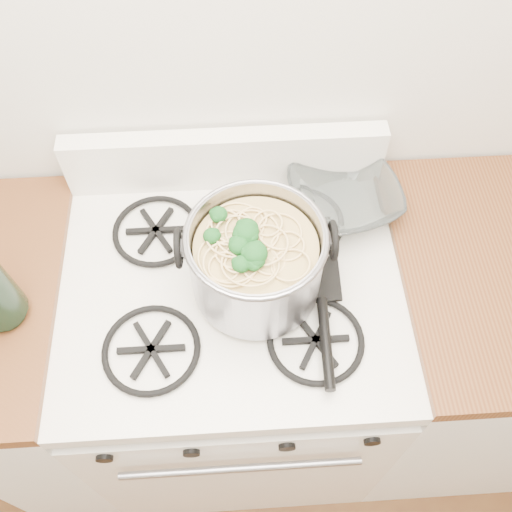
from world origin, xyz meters
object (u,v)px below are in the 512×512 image
at_px(gas_range, 237,365).
at_px(glass_bowl, 343,200).
at_px(stock_pot, 256,261).
at_px(spatula, 320,277).

xyz_separation_m(gas_range, glass_bowl, (0.27, 0.20, 0.50)).
height_order(gas_range, stock_pot, stock_pot).
bearing_deg(glass_bowl, gas_range, -144.37).
relative_size(gas_range, glass_bowl, 9.10).
xyz_separation_m(gas_range, spatula, (0.19, -0.01, 0.50)).
relative_size(stock_pot, glass_bowl, 3.10).
relative_size(stock_pot, spatula, 1.02).
xyz_separation_m(stock_pot, glass_bowl, (0.22, 0.21, -0.08)).
bearing_deg(gas_range, spatula, -2.60).
bearing_deg(gas_range, glass_bowl, 35.63).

